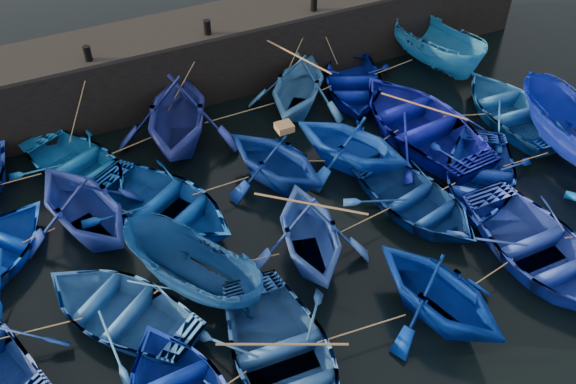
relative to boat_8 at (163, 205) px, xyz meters
name	(u,v)px	position (x,y,z in m)	size (l,w,h in m)	color
ground	(339,285)	(3.43, -4.42, -0.51)	(120.00, 120.00, 0.00)	black
quay_wall	(203,57)	(3.43, 6.08, 0.74)	(26.00, 2.50, 2.50)	black
quay_top	(199,24)	(3.43, 6.08, 2.05)	(26.00, 2.50, 0.12)	black
bollard_1	(88,53)	(-0.57, 5.18, 2.36)	(0.24, 0.24, 0.50)	black
bollard_2	(207,27)	(3.43, 5.18, 2.36)	(0.24, 0.24, 0.50)	black
bollard_3	(314,4)	(7.43, 5.18, 2.36)	(0.24, 0.24, 0.50)	black
boat_1	(78,166)	(-1.88, 2.86, -0.04)	(3.20, 4.47, 0.93)	#105EAB
boat_2	(176,113)	(1.52, 3.20, 0.72)	(4.02, 4.66, 2.45)	navy
boat_3	(298,84)	(5.91, 3.26, 0.56)	(3.49, 4.04, 2.13)	#3473C1
boat_4	(353,82)	(8.20, 3.37, -0.05)	(3.14, 4.39, 0.91)	#041489
boat_5	(433,45)	(11.81, 3.65, 0.44)	(1.85, 4.91, 1.90)	#2475BC
boat_7	(83,204)	(-2.11, 0.32, 0.60)	(3.64, 4.22, 2.22)	navy
boat_8	(163,205)	(0.00, 0.00, 0.00)	(3.49, 4.88, 1.01)	#08429B
boat_9	(275,158)	(3.60, 0.04, 0.46)	(3.18, 3.68, 1.94)	navy
boat_10	(351,142)	(6.05, -0.26, 0.50)	(3.31, 3.84, 2.02)	#0A3DBD
boat_11	(421,122)	(8.96, 0.12, 0.10)	(4.16, 5.82, 1.21)	#080F8B
boat_12	(512,109)	(12.32, -0.44, -0.02)	(3.35, 4.69, 0.97)	#1E64B0
boat_14	(119,308)	(-2.05, -3.05, -0.04)	(3.19, 4.46, 0.92)	#235CA4
boat_15	(192,271)	(-0.09, -2.99, 0.31)	(1.60, 4.25, 1.64)	navy
boat_16	(310,232)	(3.16, -3.18, 0.50)	(3.29, 3.82, 2.01)	blue
boat_17	(416,201)	(6.77, -2.92, -0.05)	(3.14, 4.39, 0.91)	navy
boat_18	(479,176)	(9.12, -2.83, -0.03)	(3.26, 4.56, 0.95)	navy
boat_19	(574,135)	(12.62, -2.89, 0.46)	(1.88, 5.00, 1.93)	#081D96
boat_22	(282,358)	(1.01, -6.09, 0.01)	(3.53, 4.93, 1.02)	#255795
boat_23	(439,291)	(5.13, -6.30, 0.51)	(3.32, 3.85, 2.03)	navy
boat_24	(539,249)	(8.70, -5.97, 0.02)	(3.65, 5.10, 1.06)	#213CB7
wooden_crate	(284,127)	(3.90, 0.04, 1.54)	(0.49, 0.44, 0.22)	olive
mooring_ropes	(266,153)	(3.49, 0.47, 0.38)	(17.37, 11.54, 2.10)	tan
loose_oars	(334,161)	(4.76, -1.47, 1.12)	(10.20, 11.43, 1.17)	#99724C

